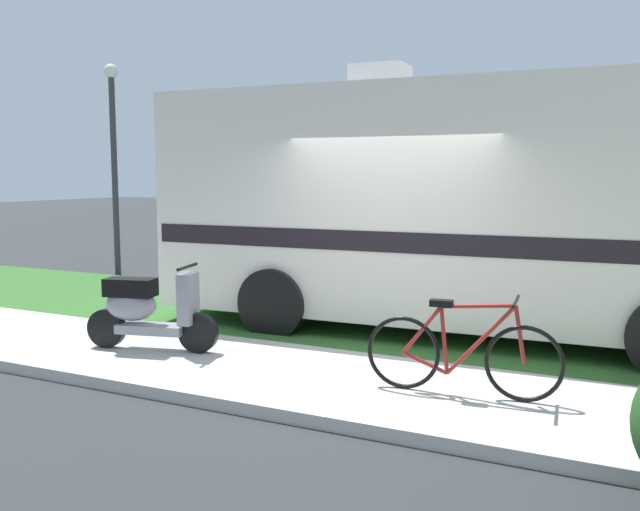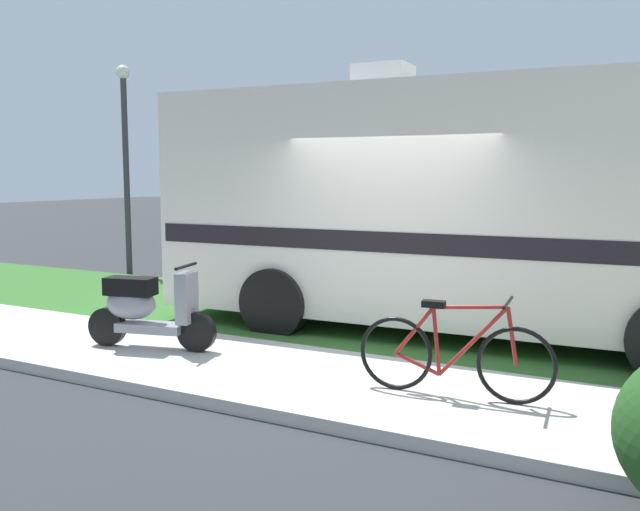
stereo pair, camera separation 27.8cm
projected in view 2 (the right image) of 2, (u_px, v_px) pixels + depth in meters
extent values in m
plane|color=#2D3033|center=(375.00, 360.00, 7.64)|extent=(80.00, 80.00, 0.00)
cube|color=beige|center=(325.00, 383.00, 6.58)|extent=(24.00, 2.00, 0.12)
cube|color=#336628|center=(420.00, 329.00, 8.95)|extent=(24.00, 3.40, 0.08)
cube|color=silver|center=(467.00, 202.00, 8.66)|extent=(7.78, 2.90, 2.84)
cube|color=black|center=(466.00, 235.00, 8.71)|extent=(7.62, 2.91, 0.24)
cube|color=silver|center=(383.00, 79.00, 8.97)|extent=(0.72, 0.63, 0.36)
cylinder|color=black|center=(352.00, 276.00, 10.84)|extent=(0.91, 0.32, 0.90)
cylinder|color=black|center=(275.00, 303.00, 8.61)|extent=(0.91, 0.32, 0.90)
cylinder|color=black|center=(197.00, 332.00, 7.51)|extent=(0.45, 0.20, 0.44)
cylinder|color=black|center=(107.00, 326.00, 7.78)|extent=(0.45, 0.20, 0.44)
cube|color=gray|center=(151.00, 327.00, 7.65)|extent=(0.82, 0.46, 0.10)
cube|color=black|center=(130.00, 286.00, 7.65)|extent=(0.61, 0.39, 0.20)
ellipsoid|color=gray|center=(131.00, 304.00, 7.67)|extent=(0.65, 0.43, 0.36)
cube|color=gray|center=(187.00, 298.00, 7.50)|extent=(0.21, 0.34, 0.56)
cylinder|color=black|center=(186.00, 266.00, 7.45)|extent=(0.15, 0.49, 0.04)
sphere|color=white|center=(186.00, 281.00, 7.47)|extent=(0.12, 0.12, 0.12)
torus|color=black|center=(516.00, 366.00, 5.77)|extent=(0.68, 0.10, 0.68)
torus|color=black|center=(396.00, 353.00, 6.17)|extent=(0.68, 0.10, 0.68)
cylinder|color=maroon|center=(473.00, 342.00, 5.89)|extent=(0.60, 0.09, 0.68)
cylinder|color=maroon|center=(436.00, 341.00, 6.02)|extent=(0.10, 0.05, 0.61)
cylinder|color=maroon|center=(470.00, 307.00, 5.87)|extent=(0.64, 0.10, 0.09)
cylinder|color=maroon|center=(417.00, 364.00, 6.11)|extent=(0.42, 0.08, 0.19)
cylinder|color=maroon|center=(414.00, 331.00, 6.08)|extent=(0.37, 0.07, 0.47)
cylinder|color=maroon|center=(512.00, 336.00, 5.76)|extent=(0.12, 0.05, 0.51)
cube|color=black|center=(434.00, 304.00, 5.99)|extent=(0.21, 0.12, 0.06)
cylinder|color=black|center=(508.00, 302.00, 5.74)|extent=(0.08, 0.52, 0.03)
cube|color=#B7B29E|center=(569.00, 230.00, 12.57)|extent=(2.39, 2.13, 1.51)
cube|color=black|center=(570.00, 206.00, 12.51)|extent=(2.28, 2.14, 0.44)
cube|color=#B7B29E|center=(434.00, 244.00, 13.69)|extent=(2.90, 2.15, 0.78)
cylinder|color=black|center=(582.00, 260.00, 13.44)|extent=(0.77, 0.28, 0.76)
cylinder|color=black|center=(573.00, 273.00, 11.70)|extent=(0.77, 0.28, 0.76)
cylinder|color=black|center=(431.00, 252.00, 14.74)|extent=(0.77, 0.28, 0.76)
cylinder|color=black|center=(403.00, 263.00, 13.00)|extent=(0.77, 0.28, 0.76)
cube|color=#B7B29E|center=(582.00, 221.00, 15.37)|extent=(2.69, 2.18, 1.48)
cube|color=black|center=(583.00, 201.00, 15.32)|extent=(2.56, 2.20, 0.44)
cylinder|color=black|center=(563.00, 253.00, 14.70)|extent=(0.77, 0.27, 0.76)
cylinder|color=black|center=(580.00, 244.00, 16.40)|extent=(0.77, 0.27, 0.76)
cylinder|color=#333338|center=(127.00, 178.00, 13.86)|extent=(0.12, 0.12, 3.97)
sphere|color=silver|center=(123.00, 72.00, 13.61)|extent=(0.28, 0.28, 0.28)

